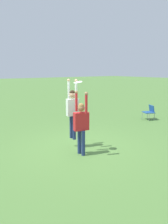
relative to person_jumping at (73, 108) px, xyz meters
name	(u,v)px	position (x,y,z in m)	size (l,w,h in m)	color
ground_plane	(79,148)	(0.19, 0.14, -1.41)	(120.00, 120.00, 0.00)	#56843D
person_jumping	(73,108)	(0.00, 0.00, 0.00)	(0.56, 0.44, 2.08)	navy
person_defending	(81,122)	(0.72, -0.15, -0.33)	(0.63, 0.51, 2.05)	navy
frisbee	(78,82)	(0.49, -0.11, 0.90)	(0.27, 0.27, 0.07)	white
camping_chair_2	(150,111)	(-1.11, 5.78, -0.94)	(0.72, 0.77, 0.78)	gray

